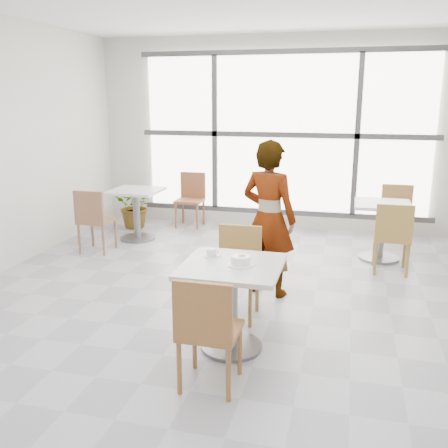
% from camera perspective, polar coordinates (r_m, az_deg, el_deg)
% --- Properties ---
extents(floor, '(7.00, 7.00, 0.00)m').
position_cam_1_polar(floor, '(4.92, 0.88, -10.51)').
color(floor, '#9E9EA5').
rests_on(floor, ground).
extents(wall_back, '(6.00, 0.00, 6.00)m').
position_cam_1_polar(wall_back, '(7.93, 6.92, 10.15)').
color(wall_back, silver).
rests_on(wall_back, ground).
extents(window, '(4.60, 0.07, 2.52)m').
position_cam_1_polar(window, '(7.86, 6.86, 10.12)').
color(window, white).
rests_on(window, ground).
extents(main_table, '(0.80, 0.80, 0.75)m').
position_cam_1_polar(main_table, '(4.13, 0.91, -7.58)').
color(main_table, silver).
rests_on(main_table, ground).
extents(chair_near, '(0.42, 0.42, 0.87)m').
position_cam_1_polar(chair_near, '(3.57, -1.95, -11.65)').
color(chair_near, '#955F32').
rests_on(chair_near, ground).
extents(chair_far, '(0.42, 0.42, 0.87)m').
position_cam_1_polar(chair_far, '(4.80, 1.56, -4.72)').
color(chair_far, '#A27639').
rests_on(chair_far, ground).
extents(oatmeal_bowl, '(0.21, 0.21, 0.10)m').
position_cam_1_polar(oatmeal_bowl, '(4.01, 1.94, -4.18)').
color(oatmeal_bowl, white).
rests_on(oatmeal_bowl, main_table).
extents(coffee_cup, '(0.16, 0.13, 0.07)m').
position_cam_1_polar(coffee_cup, '(4.24, -1.46, -3.32)').
color(coffee_cup, white).
rests_on(coffee_cup, main_table).
extents(person, '(0.69, 0.56, 1.65)m').
position_cam_1_polar(person, '(5.23, 5.15, 0.59)').
color(person, black).
rests_on(person, ground).
extents(bg_table_left, '(0.70, 0.70, 0.75)m').
position_cam_1_polar(bg_table_left, '(7.46, -10.00, 1.91)').
color(bg_table_left, silver).
rests_on(bg_table_left, ground).
extents(bg_table_right, '(0.70, 0.70, 0.75)m').
position_cam_1_polar(bg_table_right, '(6.75, 17.57, 0.12)').
color(bg_table_right, white).
rests_on(bg_table_right, ground).
extents(bg_chair_left_near, '(0.42, 0.42, 0.87)m').
position_cam_1_polar(bg_chair_left_near, '(6.92, -14.73, 0.79)').
color(bg_chair_left_near, '#8A5C42').
rests_on(bg_chair_left_near, ground).
extents(bg_chair_left_far, '(0.42, 0.42, 0.87)m').
position_cam_1_polar(bg_chair_left_far, '(8.17, -3.78, 3.27)').
color(bg_chair_left_far, brown).
rests_on(bg_chair_left_far, ground).
extents(bg_chair_right_near, '(0.42, 0.42, 0.87)m').
position_cam_1_polar(bg_chair_right_near, '(6.21, 18.75, -1.04)').
color(bg_chair_right_near, '#A0783A').
rests_on(bg_chair_right_near, ground).
extents(bg_chair_right_far, '(0.42, 0.42, 0.87)m').
position_cam_1_polar(bg_chair_right_far, '(7.40, 19.14, 1.32)').
color(bg_chair_right_far, '#9C6E3C').
rests_on(bg_chair_right_far, ground).
extents(plant_left, '(0.78, 0.71, 0.73)m').
position_cam_1_polar(plant_left, '(8.19, -10.06, 2.13)').
color(plant_left, '#5D8042').
rests_on(plant_left, ground).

